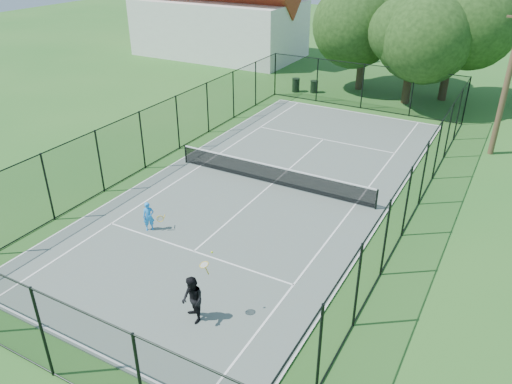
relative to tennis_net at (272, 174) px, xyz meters
The scene contains 13 objects.
ground 0.58m from the tennis_net, ahead, with size 120.00×120.00×0.00m, color #246021.
tennis_court 0.55m from the tennis_net, ahead, with size 11.00×24.00×0.06m, color slate.
tennis_net is the anchor object (origin of this frame).
fence 0.92m from the tennis_net, ahead, with size 13.10×26.10×3.00m.
tree_near_left 17.99m from the tennis_net, 95.24° to the left, with size 6.14×6.14×8.01m.
tree_near_mid 16.49m from the tennis_net, 81.60° to the left, with size 6.43×6.43×8.41m.
tree_near_right 18.87m from the tennis_net, 75.95° to the left, with size 6.37×6.37×8.79m.
building 28.14m from the tennis_net, 127.69° to the left, with size 15.30×8.15×11.87m.
trash_bin_left 15.41m from the tennis_net, 110.80° to the left, with size 0.58×0.58×1.00m.
trash_bin_right 15.46m from the tennis_net, 105.80° to the left, with size 0.58×0.58×0.88m.
utility_pole 12.89m from the tennis_net, 46.30° to the left, with size 1.40×0.30×7.72m.
player_blue 6.46m from the tennis_net, 112.08° to the right, with size 0.84×0.52×1.21m.
player_black 9.67m from the tennis_net, 77.19° to the right, with size 0.97×1.13×2.29m.
Camera 1 is at (9.50, -18.79, 10.74)m, focal length 35.00 mm.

